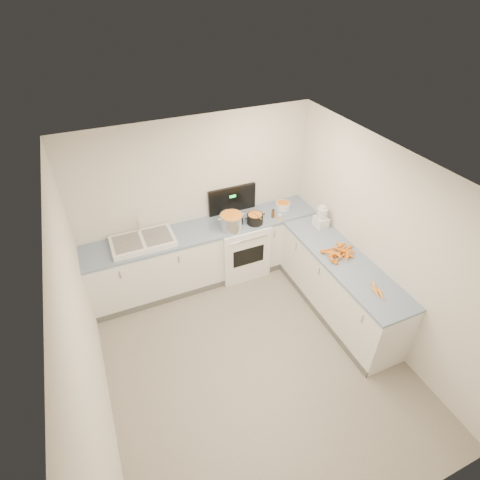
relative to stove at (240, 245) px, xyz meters
name	(u,v)px	position (x,y,z in m)	size (l,w,h in m)	color
floor	(253,359)	(-0.55, -1.69, -0.47)	(3.50, 4.00, 0.00)	gray
ceiling	(259,184)	(-0.55, -1.69, 2.03)	(3.50, 4.00, 0.00)	silver
wall_back	(197,200)	(-0.55, 0.31, 0.78)	(3.50, 2.50, 0.00)	silver
wall_front	(381,475)	(-0.55, -3.69, 0.78)	(3.50, 2.50, 0.00)	silver
wall_left	(85,340)	(-2.30, -1.69, 0.78)	(4.00, 2.50, 0.00)	silver
wall_right	(384,248)	(1.20, -1.69, 0.78)	(4.00, 2.50, 0.00)	silver
counter_back	(207,254)	(-0.55, 0.01, 0.00)	(3.50, 0.62, 0.94)	white
counter_right	(339,285)	(0.90, -1.39, 0.00)	(0.62, 2.20, 0.94)	white
stove	(240,245)	(0.00, 0.00, 0.00)	(0.76, 0.65, 1.36)	white
sink	(143,241)	(-1.45, 0.02, 0.50)	(0.86, 0.52, 0.31)	white
steel_pot	(232,222)	(-0.19, -0.13, 0.57)	(0.34, 0.34, 0.25)	silver
black_pot	(255,219)	(0.18, -0.15, 0.53)	(0.24, 0.24, 0.17)	black
wooden_spoon	(255,214)	(0.18, -0.15, 0.63)	(0.01, 0.01, 0.34)	#AD7A47
mixing_bowl	(283,206)	(0.76, 0.05, 0.52)	(0.23, 0.23, 0.10)	white
extract_bottle	(273,214)	(0.50, -0.12, 0.53)	(0.05, 0.05, 0.12)	#593319
spice_jar	(280,218)	(0.55, -0.24, 0.51)	(0.06, 0.06, 0.10)	#E5B266
food_processor	(321,218)	(1.03, -0.60, 0.61)	(0.17, 0.20, 0.34)	white
carrot_pile	(339,253)	(0.88, -1.28, 0.50)	(0.49, 0.42, 0.09)	orange
peeled_carrots	(378,292)	(0.87, -2.05, 0.49)	(0.14, 0.31, 0.04)	orange
peelings	(126,243)	(-1.67, 0.01, 0.54)	(0.23, 0.27, 0.01)	tan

